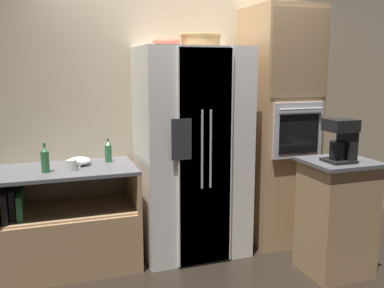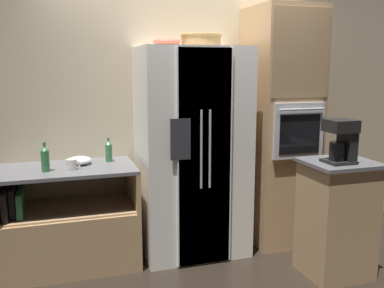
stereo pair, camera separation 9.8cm
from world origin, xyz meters
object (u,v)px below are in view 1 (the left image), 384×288
(refrigerator, at_px, (192,152))
(wicker_basket, at_px, (201,40))
(mug, at_px, (72,165))
(mixing_bowl, at_px, (79,161))
(fruit_bowl, at_px, (167,42))
(bottle_short, at_px, (45,159))
(coffee_maker, at_px, (342,139))
(wall_oven, at_px, (278,127))
(bottle_tall, at_px, (108,151))

(refrigerator, xyz_separation_m, wicker_basket, (0.09, 0.03, 1.01))
(mug, bearing_deg, mixing_bowl, 68.71)
(refrigerator, relative_size, fruit_bowl, 7.79)
(mug, distance_m, mixing_bowl, 0.20)
(bottle_short, distance_m, mixing_bowl, 0.34)
(bottle_short, bearing_deg, mug, -2.51)
(refrigerator, xyz_separation_m, coffee_maker, (0.96, -0.87, 0.21))
(refrigerator, height_order, wicker_basket, wicker_basket)
(mug, bearing_deg, fruit_bowl, 7.12)
(wall_oven, xyz_separation_m, bottle_short, (-2.18, -0.08, -0.15))
(fruit_bowl, bearing_deg, bottle_short, -174.74)
(refrigerator, bearing_deg, coffee_maker, -42.02)
(wall_oven, height_order, wicker_basket, wall_oven)
(mixing_bowl, bearing_deg, mug, -111.29)
(refrigerator, bearing_deg, mug, -175.97)
(wicker_basket, bearing_deg, mixing_bowl, 175.50)
(wall_oven, xyz_separation_m, bottle_tall, (-1.65, 0.14, -0.17))
(wicker_basket, height_order, mixing_bowl, wicker_basket)
(mixing_bowl, bearing_deg, coffee_maker, -26.52)
(wall_oven, relative_size, fruit_bowl, 9.36)
(refrigerator, height_order, wall_oven, wall_oven)
(refrigerator, height_order, fruit_bowl, fruit_bowl)
(refrigerator, relative_size, bottle_short, 7.86)
(refrigerator, relative_size, coffee_maker, 5.49)
(wicker_basket, distance_m, coffee_maker, 1.48)
(wall_oven, relative_size, coffee_maker, 6.59)
(bottle_short, height_order, mixing_bowl, bottle_short)
(bottle_tall, relative_size, bottle_short, 0.90)
(refrigerator, height_order, mixing_bowl, refrigerator)
(refrigerator, height_order, bottle_short, refrigerator)
(wall_oven, bearing_deg, bottle_tall, 175.19)
(bottle_tall, xyz_separation_m, bottle_short, (-0.54, -0.22, 0.01))
(bottle_tall, relative_size, coffee_maker, 0.63)
(wall_oven, bearing_deg, fruit_bowl, 179.31)
(wall_oven, xyz_separation_m, wicker_basket, (-0.81, 0.01, 0.82))
(refrigerator, distance_m, wicker_basket, 1.02)
(bottle_tall, bearing_deg, wall_oven, -4.81)
(wall_oven, bearing_deg, bottle_short, -177.80)
(bottle_tall, relative_size, mug, 1.81)
(refrigerator, relative_size, bottle_tall, 8.75)
(bottle_tall, xyz_separation_m, coffee_maker, (1.71, -1.02, 0.19))
(bottle_short, height_order, coffee_maker, coffee_maker)
(fruit_bowl, bearing_deg, wall_oven, -0.69)
(refrigerator, xyz_separation_m, mixing_bowl, (-1.00, 0.11, -0.03))
(fruit_bowl, xyz_separation_m, mixing_bowl, (-0.78, 0.08, -1.02))
(bottle_short, distance_m, coffee_maker, 2.39)
(fruit_bowl, xyz_separation_m, mug, (-0.85, -0.11, -1.01))
(mixing_bowl, relative_size, coffee_maker, 0.59)
(mixing_bowl, height_order, coffee_maker, coffee_maker)
(mixing_bowl, distance_m, coffee_maker, 2.21)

